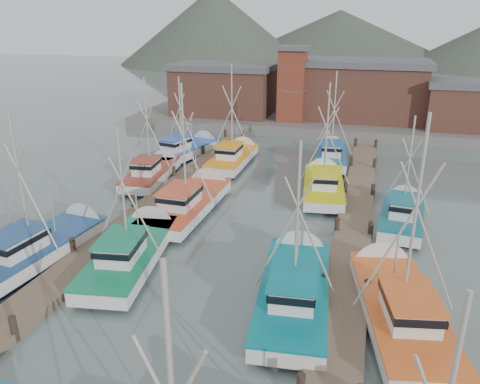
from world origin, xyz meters
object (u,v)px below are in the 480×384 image
(boat_4, at_px, (133,250))
(boat_8, at_px, (191,201))
(boat_12, at_px, (234,157))
(lookout_tower, at_px, (292,83))

(boat_4, distance_m, boat_8, 7.71)
(boat_12, bearing_deg, boat_4, -90.68)
(boat_4, relative_size, boat_8, 0.96)
(lookout_tower, xyz_separation_m, boat_12, (-2.48, -15.27, -4.87))
(lookout_tower, distance_m, boat_4, 34.87)
(boat_8, xyz_separation_m, boat_12, (-0.29, 11.47, 0.00))
(lookout_tower, distance_m, boat_8, 27.27)
(lookout_tower, relative_size, boat_8, 0.82)
(lookout_tower, xyz_separation_m, boat_4, (-2.53, -34.44, -4.87))
(lookout_tower, xyz_separation_m, boat_8, (-2.20, -26.74, -4.87))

